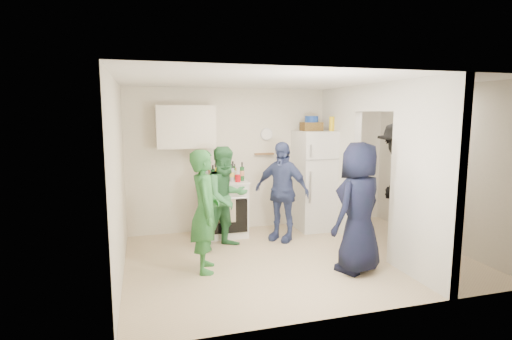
{
  "coord_description": "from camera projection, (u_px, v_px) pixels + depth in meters",
  "views": [
    {
      "loc": [
        -2.1,
        -5.15,
        2.08
      ],
      "look_at": [
        -0.51,
        0.4,
        1.25
      ],
      "focal_mm": 28.0,
      "sensor_mm": 36.0,
      "label": 1
    }
  ],
  "objects": [
    {
      "name": "wall_right",
      "position": [
        442.0,
        166.0,
        6.25
      ],
      "size": [
        0.0,
        3.4,
        3.4
      ],
      "primitive_type": "plane",
      "rotation": [
        1.57,
        0.0,
        -1.57
      ],
      "color": "silver",
      "rests_on": "floor"
    },
    {
      "name": "partition_pier_front",
      "position": [
        424.0,
        181.0,
        4.87
      ],
      "size": [
        0.12,
        1.2,
        2.5
      ],
      "primitive_type": "cube",
      "color": "silver",
      "rests_on": "floor"
    },
    {
      "name": "wall_clock",
      "position": [
        267.0,
        134.0,
        7.14
      ],
      "size": [
        0.22,
        0.02,
        0.22
      ],
      "primitive_type": "cylinder",
      "rotation": [
        1.57,
        0.0,
        0.0
      ],
      "color": "white",
      "rests_on": "wall_back"
    },
    {
      "name": "floor",
      "position": [
        298.0,
        258.0,
        5.77
      ],
      "size": [
        4.8,
        4.8,
        0.0
      ],
      "primitive_type": "plane",
      "color": "#C8B78D",
      "rests_on": "ground"
    },
    {
      "name": "wall_front",
      "position": [
        363.0,
        197.0,
        3.98
      ],
      "size": [
        4.8,
        0.0,
        4.8
      ],
      "primitive_type": "plane",
      "rotation": [
        -1.57,
        0.0,
        0.0
      ],
      "color": "silver",
      "rests_on": "floor"
    },
    {
      "name": "person_green_center",
      "position": [
        226.0,
        198.0,
        6.12
      ],
      "size": [
        0.94,
        0.85,
        1.58
      ],
      "primitive_type": "imported",
      "rotation": [
        0.0,
        0.0,
        0.4
      ],
      "color": "#377F49",
      "rests_on": "floor"
    },
    {
      "name": "person_navy",
      "position": [
        359.0,
        208.0,
        5.19
      ],
      "size": [
        0.99,
        0.87,
        1.72
      ],
      "primitive_type": "imported",
      "rotation": [
        0.0,
        0.0,
        -2.66
      ],
      "color": "black",
      "rests_on": "floor"
    },
    {
      "name": "bottle_k",
      "position": [
        208.0,
        173.0,
        6.66
      ],
      "size": [
        0.06,
        0.06,
        0.26
      ],
      "primitive_type": "cylinder",
      "color": "#954422",
      "rests_on": "stove"
    },
    {
      "name": "ceiling",
      "position": [
        300.0,
        82.0,
        5.42
      ],
      "size": [
        4.8,
        4.8,
        0.0
      ],
      "primitive_type": "plane",
      "rotation": [
        3.14,
        0.0,
        0.0
      ],
      "color": "white",
      "rests_on": "wall_back"
    },
    {
      "name": "red_cup",
      "position": [
        238.0,
        178.0,
        6.58
      ],
      "size": [
        0.09,
        0.09,
        0.12
      ],
      "primitive_type": "cylinder",
      "color": "red",
      "rests_on": "stove"
    },
    {
      "name": "yellow_cup_stack_top",
      "position": [
        332.0,
        124.0,
        6.98
      ],
      "size": [
        0.09,
        0.09,
        0.25
      ],
      "primitive_type": "cylinder",
      "color": "yellow",
      "rests_on": "fridge"
    },
    {
      "name": "nook_window_frame",
      "position": [
        432.0,
        140.0,
        6.37
      ],
      "size": [
        0.04,
        0.76,
        0.86
      ],
      "primitive_type": "cube",
      "color": "white",
      "rests_on": "wall_right"
    },
    {
      "name": "person_green_left",
      "position": [
        205.0,
        211.0,
        5.21
      ],
      "size": [
        0.46,
        0.63,
        1.62
      ],
      "primitive_type": "imported",
      "rotation": [
        0.0,
        0.0,
        1.45
      ],
      "color": "#307836",
      "rests_on": "floor"
    },
    {
      "name": "wall_back",
      "position": [
        263.0,
        159.0,
        7.21
      ],
      "size": [
        4.8,
        0.0,
        4.8
      ],
      "primitive_type": "plane",
      "rotation": [
        1.57,
        0.0,
        0.0
      ],
      "color": "silver",
      "rests_on": "floor"
    },
    {
      "name": "blue_bowl",
      "position": [
        312.0,
        119.0,
        7.03
      ],
      "size": [
        0.24,
        0.24,
        0.11
      ],
      "primitive_type": "cylinder",
      "color": "navy",
      "rests_on": "wicker_basket"
    },
    {
      "name": "bottle_e",
      "position": [
        226.0,
        169.0,
        6.89
      ],
      "size": [
        0.06,
        0.06,
        0.32
      ],
      "primitive_type": "cylinder",
      "color": "#B0B7C3",
      "rests_on": "stove"
    },
    {
      "name": "spice_shelf",
      "position": [
        264.0,
        154.0,
        7.15
      ],
      "size": [
        0.35,
        0.08,
        0.03
      ],
      "primitive_type": "cube",
      "color": "olive",
      "rests_on": "wall_back"
    },
    {
      "name": "bottle_f",
      "position": [
        233.0,
        171.0,
        6.76
      ],
      "size": [
        0.08,
        0.08,
        0.32
      ],
      "primitive_type": "cylinder",
      "color": "#143914",
      "rests_on": "stove"
    },
    {
      "name": "upper_cabinet",
      "position": [
        186.0,
        127.0,
        6.57
      ],
      "size": [
        0.95,
        0.34,
        0.7
      ],
      "primitive_type": "cube",
      "color": "silver",
      "rests_on": "wall_back"
    },
    {
      "name": "person_denim",
      "position": [
        281.0,
        191.0,
        6.5
      ],
      "size": [
        0.95,
        0.96,
        1.62
      ],
      "primitive_type": "imported",
      "rotation": [
        0.0,
        0.0,
        -0.8
      ],
      "color": "#3B4B82",
      "rests_on": "floor"
    },
    {
      "name": "bottle_d",
      "position": [
        224.0,
        174.0,
        6.67
      ],
      "size": [
        0.06,
        0.06,
        0.24
      ],
      "primitive_type": "cylinder",
      "color": "maroon",
      "rests_on": "stove"
    },
    {
      "name": "nook_valance",
      "position": [
        432.0,
        118.0,
        6.31
      ],
      "size": [
        0.04,
        0.82,
        0.18
      ],
      "primitive_type": "cube",
      "color": "white",
      "rests_on": "wall_right"
    },
    {
      "name": "partition_pier_back",
      "position": [
        339.0,
        161.0,
        6.97
      ],
      "size": [
        0.12,
        1.2,
        2.5
      ],
      "primitive_type": "cube",
      "color": "silver",
      "rests_on": "floor"
    },
    {
      "name": "bottle_c",
      "position": [
        215.0,
        172.0,
        6.8
      ],
      "size": [
        0.08,
        0.08,
        0.28
      ],
      "primitive_type": "cylinder",
      "color": "#B3BFC2",
      "rests_on": "stove"
    },
    {
      "name": "partition_header",
      "position": [
        377.0,
        97.0,
        5.77
      ],
      "size": [
        0.12,
        1.0,
        0.4
      ],
      "primitive_type": "cube",
      "color": "silver",
      "rests_on": "partition_pier_back"
    },
    {
      "name": "bottle_l",
      "position": [
        232.0,
        173.0,
        6.61
      ],
      "size": [
        0.07,
        0.07,
        0.3
      ],
      "primitive_type": "cylinder",
      "color": "#A6ABB7",
      "rests_on": "stove"
    },
    {
      "name": "bottle_h",
      "position": [
        206.0,
        175.0,
        6.5
      ],
      "size": [
        0.08,
        0.08,
        0.26
      ],
      "primitive_type": "cylinder",
      "color": "#B1B9BD",
      "rests_on": "stove"
    },
    {
      "name": "person_nook",
      "position": [
        399.0,
        184.0,
        6.19
      ],
      "size": [
        1.16,
        1.45,
        1.96
      ],
      "primitive_type": "imported",
      "rotation": [
        0.0,
        0.0,
        -1.97
      ],
      "color": "black",
      "rests_on": "floor"
    },
    {
      "name": "bottle_i",
      "position": [
        224.0,
        173.0,
        6.8
      ],
      "size": [
        0.08,
        0.08,
        0.24
      ],
      "primitive_type": "cylinder",
      "color": "#5B1E0F",
      "rests_on": "stove"
    },
    {
      "name": "fridge",
      "position": [
        317.0,
        180.0,
        7.16
      ],
      "size": [
        0.73,
        0.71,
        1.76
      ],
      "primitive_type": "cube",
      "color": "silver",
      "rests_on": "floor"
    },
    {
      "name": "wall_left",
      "position": [
        119.0,
        180.0,
        4.94
      ],
      "size": [
        0.0,
        3.4,
        3.4
      ],
      "primitive_type": "plane",
      "rotation": [
        1.57,
        0.0,
        1.57
      ],
      "color": "silver",
      "rests_on": "floor"
    },
    {
      "name": "nook_window",
      "position": [
        433.0,
        140.0,
        6.37
      ],
      "size": [
        0.03,
        0.7,
        0.8
      ],
      "primitive_type": "cube",
      "color": "black",
      "rests_on": "wall_right"
    },
    {
      "name": "wicker_basket",
      "position": [
        311.0,
        127.0,
        7.05
      ],
      "size": [
        0.35,
        0.25,
        0.15
      ],
      "primitive_type": "cube",
      "color": "brown",
      "rests_on": "fridge"
    },
    {
      "name": "bottle_j",
      "position": [
        242.0,
        171.0,
        6.69
      ],
      "size": [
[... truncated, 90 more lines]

